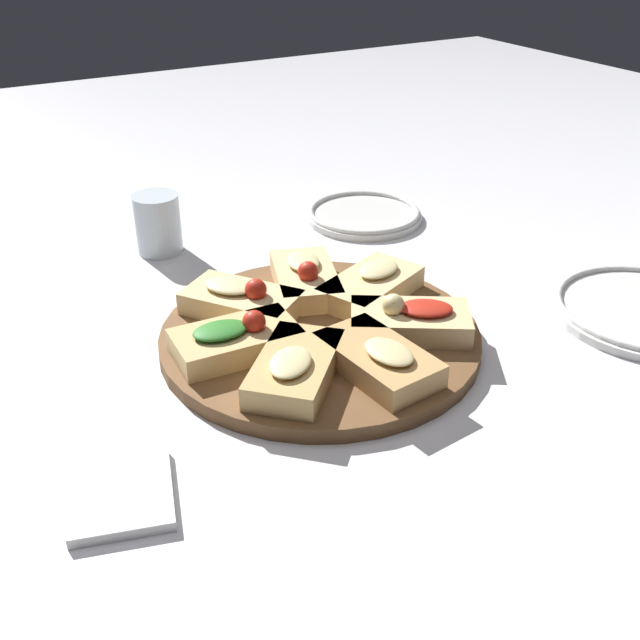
% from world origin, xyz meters
% --- Properties ---
extents(ground_plane, '(3.00, 3.00, 0.00)m').
position_xyz_m(ground_plane, '(0.00, 0.00, 0.00)').
color(ground_plane, white).
extents(serving_board, '(0.36, 0.36, 0.02)m').
position_xyz_m(serving_board, '(0.00, 0.00, 0.01)').
color(serving_board, brown).
rests_on(serving_board, ground_plane).
extents(focaccia_slice_0, '(0.13, 0.15, 0.05)m').
position_xyz_m(focaccia_slice_0, '(0.05, 0.09, 0.03)').
color(focaccia_slice_0, '#E5C689').
rests_on(focaccia_slice_0, serving_board).
extents(focaccia_slice_1, '(0.12, 0.15, 0.04)m').
position_xyz_m(focaccia_slice_1, '(-0.04, 0.09, 0.03)').
color(focaccia_slice_1, '#E5C689').
rests_on(focaccia_slice_1, serving_board).
extents(focaccia_slice_2, '(0.15, 0.11, 0.05)m').
position_xyz_m(focaccia_slice_2, '(-0.10, 0.03, 0.03)').
color(focaccia_slice_2, '#E5C689').
rests_on(focaccia_slice_2, serving_board).
extents(focaccia_slice_3, '(0.15, 0.14, 0.05)m').
position_xyz_m(focaccia_slice_3, '(-0.08, -0.06, 0.03)').
color(focaccia_slice_3, '#E5C689').
rests_on(focaccia_slice_3, serving_board).
extents(focaccia_slice_4, '(0.08, 0.14, 0.05)m').
position_xyz_m(focaccia_slice_4, '(-0.01, -0.10, 0.03)').
color(focaccia_slice_4, '#DBB775').
rests_on(focaccia_slice_4, serving_board).
extents(focaccia_slice_5, '(0.15, 0.14, 0.04)m').
position_xyz_m(focaccia_slice_5, '(0.07, -0.07, 0.03)').
color(focaccia_slice_5, tan).
rests_on(focaccia_slice_5, serving_board).
extents(focaccia_slice_6, '(0.14, 0.09, 0.04)m').
position_xyz_m(focaccia_slice_6, '(0.10, 0.01, 0.03)').
color(focaccia_slice_6, tan).
rests_on(focaccia_slice_6, serving_board).
extents(plate_left, '(0.18, 0.18, 0.02)m').
position_xyz_m(plate_left, '(-0.29, 0.24, 0.01)').
color(plate_left, white).
rests_on(plate_left, ground_plane).
extents(water_glass, '(0.06, 0.06, 0.08)m').
position_xyz_m(water_glass, '(-0.33, -0.07, 0.04)').
color(water_glass, silver).
rests_on(water_glass, ground_plane).
extents(napkin_stack, '(0.12, 0.11, 0.01)m').
position_xyz_m(napkin_stack, '(0.13, -0.27, 0.01)').
color(napkin_stack, white).
rests_on(napkin_stack, ground_plane).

